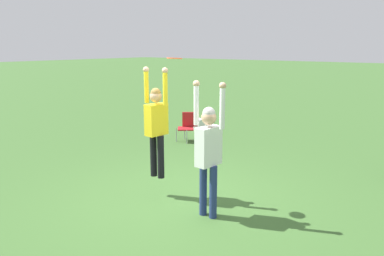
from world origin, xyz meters
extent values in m
plane|color=#3D662D|center=(0.00, 0.00, 0.00)|extent=(120.00, 120.00, 0.00)
cylinder|color=black|center=(-0.48, -0.12, 0.75)|extent=(0.12, 0.12, 0.77)
cylinder|color=black|center=(-0.31, -0.12, 0.75)|extent=(0.12, 0.12, 0.77)
cube|color=yellow|center=(-0.39, -0.12, 1.41)|extent=(0.24, 0.41, 0.55)
sphere|color=tan|center=(-0.39, -0.12, 1.82)|extent=(0.21, 0.21, 0.21)
sphere|color=olive|center=(-0.39, -0.12, 1.87)|extent=(0.18, 0.18, 0.18)
cylinder|color=yellow|center=(-0.61, -0.12, 1.97)|extent=(0.08, 0.08, 0.58)
sphere|color=tan|center=(-0.61, -0.12, 2.26)|extent=(0.10, 0.10, 0.10)
cylinder|color=yellow|center=(-0.18, -0.12, 1.97)|extent=(0.08, 0.08, 0.58)
sphere|color=tan|center=(-0.18, -0.12, 2.26)|extent=(0.10, 0.10, 0.10)
cylinder|color=navy|center=(0.71, -0.25, 0.43)|extent=(0.12, 0.12, 0.85)
cylinder|color=navy|center=(0.90, -0.25, 0.43)|extent=(0.12, 0.12, 0.85)
cube|color=white|center=(0.81, -0.25, 1.16)|extent=(0.24, 0.45, 0.61)
sphere|color=tan|center=(0.81, -0.25, 1.61)|extent=(0.23, 0.23, 0.23)
sphere|color=#B7B2AD|center=(0.81, -0.25, 1.67)|extent=(0.20, 0.20, 0.20)
cylinder|color=white|center=(0.57, -0.25, 1.78)|extent=(0.08, 0.08, 0.64)
sphere|color=tan|center=(0.57, -0.25, 2.10)|extent=(0.10, 0.10, 0.10)
cylinder|color=white|center=(1.04, -0.25, 1.78)|extent=(0.08, 0.08, 0.64)
sphere|color=tan|center=(1.04, -0.25, 2.10)|extent=(0.10, 0.10, 0.10)
cylinder|color=#E04C23|center=(0.06, -0.15, 2.47)|extent=(0.25, 0.25, 0.03)
cylinder|color=gray|center=(-2.66, 3.10, 0.19)|extent=(0.02, 0.02, 0.39)
cylinder|color=gray|center=(-2.28, 3.10, 0.19)|extent=(0.02, 0.02, 0.39)
cylinder|color=gray|center=(-2.66, 3.48, 0.19)|extent=(0.02, 0.02, 0.39)
cylinder|color=gray|center=(-2.28, 3.48, 0.19)|extent=(0.02, 0.02, 0.39)
cube|color=#B21E23|center=(-2.47, 3.29, 0.37)|extent=(0.62, 0.62, 0.04)
cube|color=#B21E23|center=(-2.47, 3.50, 0.60)|extent=(0.42, 0.36, 0.44)
cube|color=white|center=(-3.06, 4.66, 0.17)|extent=(0.38, 0.36, 0.34)
cube|color=silver|center=(-3.06, 4.66, 0.35)|extent=(0.39, 0.36, 0.02)
camera|label=1|loc=(3.98, -4.80, 2.67)|focal=35.00mm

